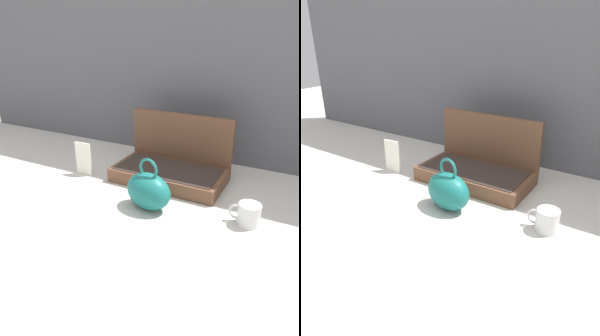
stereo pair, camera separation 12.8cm
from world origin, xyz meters
TOP-DOWN VIEW (x-y plane):
  - ground_plane at (0.00, 0.00)m, footprint 6.00×6.00m
  - back_wall at (0.00, 0.58)m, footprint 3.20×0.06m
  - open_suitcase at (-0.02, 0.23)m, footprint 0.52×0.28m
  - teal_pouch_handbag at (0.01, -0.06)m, footprint 0.22×0.17m
  - coffee_mug at (0.39, 0.00)m, footprint 0.12×0.08m
  - info_card_left at (-0.43, 0.08)m, footprint 0.09×0.01m

SIDE VIEW (x-z plane):
  - ground_plane at x=0.00m, z-range 0.00..0.00m
  - coffee_mug at x=0.39m, z-range 0.00..0.09m
  - open_suitcase at x=-0.02m, z-range -0.08..0.22m
  - teal_pouch_handbag at x=0.01m, z-range -0.03..0.19m
  - info_card_left at x=-0.43m, z-range 0.00..0.17m
  - back_wall at x=0.00m, z-range 0.00..1.40m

